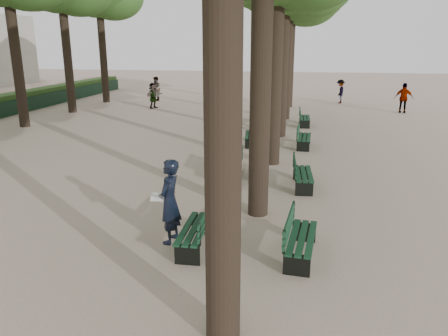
# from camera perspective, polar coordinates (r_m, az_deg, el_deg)

# --- Properties ---
(ground) EXTENTS (120.00, 120.00, 0.00)m
(ground) POSITION_cam_1_polar(r_m,az_deg,el_deg) (9.15, -7.26, -12.27)
(ground) COLOR tan
(ground) RESTS_ON ground
(bench_left_0) EXTENTS (0.62, 1.82, 0.92)m
(bench_left_0) POSITION_cam_1_polar(r_m,az_deg,el_deg) (9.62, -3.77, -8.85)
(bench_left_0) COLOR black
(bench_left_0) RESTS_ON ground
(bench_left_1) EXTENTS (0.76, 1.85, 0.92)m
(bench_left_1) POSITION_cam_1_polar(r_m,az_deg,el_deg) (14.36, 1.20, -0.28)
(bench_left_1) COLOR black
(bench_left_1) RESTS_ON ground
(bench_left_2) EXTENTS (0.75, 1.85, 0.92)m
(bench_left_2) POSITION_cam_1_polar(r_m,az_deg,el_deg) (19.14, 3.59, 3.87)
(bench_left_2) COLOR black
(bench_left_2) RESTS_ON ground
(bench_left_3) EXTENTS (0.81, 1.86, 0.92)m
(bench_left_3) POSITION_cam_1_polar(r_m,az_deg,el_deg) (23.69, 4.95, 6.22)
(bench_left_3) COLOR black
(bench_left_3) RESTS_ON ground
(bench_right_0) EXTENTS (0.72, 1.84, 0.92)m
(bench_right_0) POSITION_cam_1_polar(r_m,az_deg,el_deg) (9.33, 10.01, -9.91)
(bench_right_0) COLOR black
(bench_right_0) RESTS_ON ground
(bench_right_1) EXTENTS (0.69, 1.83, 0.92)m
(bench_right_1) POSITION_cam_1_polar(r_m,az_deg,el_deg) (13.64, 10.26, -1.43)
(bench_right_1) COLOR black
(bench_right_1) RESTS_ON ground
(bench_right_2) EXTENTS (0.63, 1.82, 0.92)m
(bench_right_2) POSITION_cam_1_polar(r_m,az_deg,el_deg) (18.91, 10.40, 3.48)
(bench_right_2) COLOR black
(bench_right_2) RESTS_ON ground
(bench_right_3) EXTENTS (0.62, 1.82, 0.92)m
(bench_right_3) POSITION_cam_1_polar(r_m,az_deg,el_deg) (23.86, 10.47, 6.08)
(bench_right_3) COLOR black
(bench_right_3) RESTS_ON ground
(man_with_map) EXTENTS (0.67, 0.81, 1.92)m
(man_with_map) POSITION_cam_1_polar(r_m,az_deg,el_deg) (9.69, -7.11, -4.37)
(man_with_map) COLOR black
(man_with_map) RESTS_ON ground
(pedestrian_a) EXTENTS (0.72, 0.95, 1.82)m
(pedestrian_a) POSITION_cam_1_polar(r_m,az_deg,el_deg) (34.05, -8.89, 10.19)
(pedestrian_a) COLOR #262628
(pedestrian_a) RESTS_ON ground
(pedestrian_b) EXTENTS (0.55, 1.15, 1.71)m
(pedestrian_b) POSITION_cam_1_polar(r_m,az_deg,el_deg) (33.37, 14.94, 9.64)
(pedestrian_b) COLOR #262628
(pedestrian_b) RESTS_ON ground
(pedestrian_c) EXTENTS (1.16, 0.66, 1.87)m
(pedestrian_c) POSITION_cam_1_polar(r_m,az_deg,el_deg) (29.97, 22.44, 8.44)
(pedestrian_c) COLOR #262628
(pedestrian_c) RESTS_ON ground
(pedestrian_e) EXTENTS (0.83, 1.61, 1.70)m
(pedestrian_e) POSITION_cam_1_polar(r_m,az_deg,el_deg) (30.18, -9.24, 9.32)
(pedestrian_e) COLOR #262628
(pedestrian_e) RESTS_ON ground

